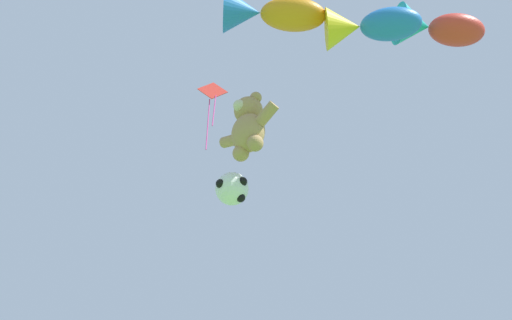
% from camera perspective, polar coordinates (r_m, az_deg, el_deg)
% --- Properties ---
extents(teddy_bear_kite, '(1.73, 0.76, 1.76)m').
position_cam_1_polar(teddy_bear_kite, '(11.03, -0.92, 3.94)').
color(teddy_bear_kite, tan).
extents(soccer_ball_kite, '(0.80, 0.79, 0.73)m').
position_cam_1_polar(soccer_ball_kite, '(10.77, -2.73, -3.29)').
color(soccer_ball_kite, white).
extents(fish_kite_tangerine, '(2.27, 2.42, 1.02)m').
position_cam_1_polar(fish_kite_tangerine, '(12.18, 1.35, 16.42)').
color(fish_kite_tangerine, orange).
extents(fish_kite_cobalt, '(2.25, 2.10, 1.00)m').
position_cam_1_polar(fish_kite_cobalt, '(12.19, 12.57, 14.71)').
color(fish_kite_cobalt, blue).
extents(fish_kite_crimson, '(2.02, 2.26, 1.02)m').
position_cam_1_polar(fish_kite_crimson, '(13.07, 19.81, 14.04)').
color(fish_kite_crimson, red).
extents(diamond_kite, '(0.55, 0.72, 2.69)m').
position_cam_1_polar(diamond_kite, '(14.36, -5.05, 7.11)').
color(diamond_kite, red).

